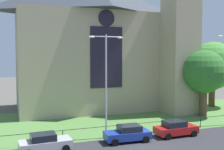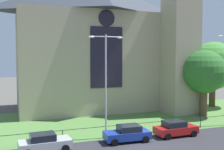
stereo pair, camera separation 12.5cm
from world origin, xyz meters
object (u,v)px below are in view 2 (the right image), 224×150
Objects in this scene: parked_car_silver at (45,143)px; church_building at (100,40)px; tree_right_far at (213,66)px; parked_car_blue at (127,134)px; parked_car_red at (175,128)px; streetlamp_near at (106,74)px; tree_right_near at (204,72)px.

church_building is at bearing 56.29° from parked_car_silver.
parked_car_blue is at bearing -148.48° from tree_right_far.
streetlamp_near is at bearing 164.46° from parked_car_red.
parked_car_silver is 1.01× the size of parked_car_red.
tree_right_far is 23.57m from streetlamp_near.
tree_right_near is at bearing -137.80° from tree_right_far.
parked_car_silver is 12.60m from parked_car_red.
parked_car_blue is at bearing -1.81° from parked_car_silver.
tree_right_far reaches higher than streetlamp_near.
church_building reaches higher than tree_right_near.
tree_right_far is 8.09m from tree_right_near.
tree_right_far is at bearing 21.40° from parked_car_silver.
parked_car_blue is (7.46, 0.13, 0.00)m from parked_car_silver.
streetlamp_near is at bearing -153.98° from tree_right_far.
tree_right_far is at bearing -145.77° from parked_car_blue.
parked_car_silver is 7.46m from parked_car_blue.
parked_car_silver is (-21.17, -6.78, -5.03)m from tree_right_near.
tree_right_near reaches higher than parked_car_blue.
parked_car_silver is at bearing -120.91° from church_building.
streetlamp_near is (-21.18, -10.34, -0.26)m from tree_right_far.
tree_right_near is 2.05× the size of parked_car_red.
streetlamp_near reaches higher than parked_car_blue.
tree_right_near is 22.79m from parked_car_silver.
parked_car_blue is (-13.71, -6.65, -5.03)m from tree_right_near.
tree_right_far is 1.03× the size of streetlamp_near.
streetlamp_near is at bearing -46.40° from parked_car_blue.
parked_car_red is (-14.55, -12.06, -5.63)m from tree_right_far.
tree_right_near is 16.05m from parked_car_blue.
streetlamp_near is at bearing -162.06° from tree_right_near.
tree_right_near is (-5.97, -5.42, -0.61)m from tree_right_far.
parked_car_silver is at bearing -162.24° from tree_right_near.
parked_car_silver is (-10.18, -17.00, -9.53)m from church_building.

